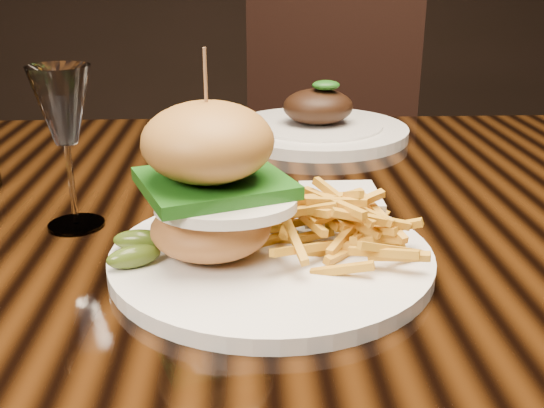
{
  "coord_description": "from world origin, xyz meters",
  "views": [
    {
      "loc": [
        -0.05,
        -0.7,
        1.02
      ],
      "look_at": [
        -0.03,
        -0.15,
        0.81
      ],
      "focal_mm": 42.0,
      "sensor_mm": 36.0,
      "label": 1
    }
  ],
  "objects_px": {
    "dining_table": "(291,263)",
    "wine_glass": "(63,112)",
    "chair_far": "(326,158)",
    "burger_plate": "(259,215)",
    "far_dish": "(317,126)"
  },
  "relations": [
    {
      "from": "dining_table",
      "to": "burger_plate",
      "type": "height_order",
      "value": "burger_plate"
    },
    {
      "from": "wine_glass",
      "to": "far_dish",
      "type": "distance_m",
      "value": 0.49
    },
    {
      "from": "burger_plate",
      "to": "far_dish",
      "type": "xyz_separation_m",
      "value": [
        0.11,
        0.47,
        -0.03
      ]
    },
    {
      "from": "dining_table",
      "to": "wine_glass",
      "type": "bearing_deg",
      "value": -167.07
    },
    {
      "from": "burger_plate",
      "to": "chair_far",
      "type": "height_order",
      "value": "burger_plate"
    },
    {
      "from": "dining_table",
      "to": "chair_far",
      "type": "relative_size",
      "value": 1.68
    },
    {
      "from": "far_dish",
      "to": "burger_plate",
      "type": "bearing_deg",
      "value": -102.9
    },
    {
      "from": "burger_plate",
      "to": "wine_glass",
      "type": "distance_m",
      "value": 0.24
    },
    {
      "from": "wine_glass",
      "to": "far_dish",
      "type": "bearing_deg",
      "value": 50.23
    },
    {
      "from": "burger_plate",
      "to": "chair_far",
      "type": "bearing_deg",
      "value": 70.27
    },
    {
      "from": "wine_glass",
      "to": "chair_far",
      "type": "bearing_deg",
      "value": 67.22
    },
    {
      "from": "far_dish",
      "to": "chair_far",
      "type": "bearing_deg",
      "value": 80.97
    },
    {
      "from": "dining_table",
      "to": "far_dish",
      "type": "relative_size",
      "value": 5.4
    },
    {
      "from": "dining_table",
      "to": "chair_far",
      "type": "distance_m",
      "value": 0.91
    },
    {
      "from": "dining_table",
      "to": "wine_glass",
      "type": "distance_m",
      "value": 0.32
    }
  ]
}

